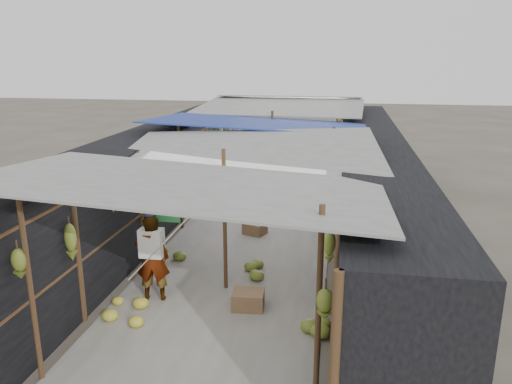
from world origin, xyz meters
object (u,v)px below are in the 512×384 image
Objects in this scene: shopper_blue at (263,190)px; crate_near at (255,229)px; vendor_seated at (305,174)px; vendor_elderly at (152,258)px; black_basin at (297,211)px.

crate_near is at bearing -87.64° from shopper_blue.
shopper_blue is at bearing 111.98° from crate_near.
vendor_seated is at bearing 75.26° from shopper_blue.
vendor_seated is (2.03, 7.82, -0.27)m from vendor_elderly.
vendor_seated reaches higher than crate_near.
shopper_blue is (-0.01, 1.37, 0.58)m from crate_near.
black_basin is at bearing -121.33° from vendor_elderly.
black_basin is 1.15m from shopper_blue.
black_basin is 0.58× the size of vendor_seated.
crate_near is at bearing -118.87° from vendor_elderly.
crate_near is at bearing -115.44° from black_basin.
vendor_elderly is (-1.17, -3.52, 0.63)m from crate_near.
crate_near is 3.76m from vendor_elderly.
black_basin is 2.56m from vendor_seated.
vendor_elderly is 5.03m from shopper_blue.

